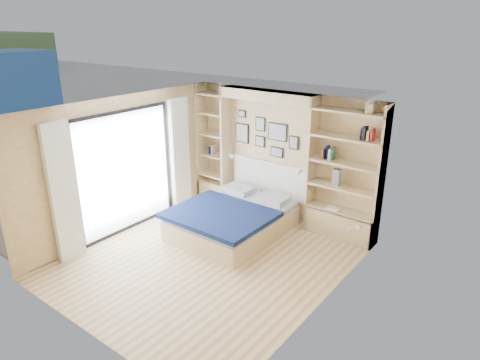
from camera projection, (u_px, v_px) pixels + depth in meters
The scene contains 8 objects.
ground at pixel (209, 260), 7.05m from camera, with size 4.50×4.50×0.00m, color #DEC389.
room_shell at pixel (246, 170), 8.03m from camera, with size 4.50×4.50×4.50m.
bed at pixel (233, 218), 7.91m from camera, with size 1.75×2.29×1.07m.
photo_gallery at pixel (264, 135), 8.40m from camera, with size 1.48×0.02×0.82m.
reading_lamps at pixel (264, 163), 8.33m from camera, with size 1.92×0.12×0.15m.
shelf_decor at pixel (331, 145), 7.41m from camera, with size 3.51×0.23×2.03m.
deck at pixel (82, 206), 9.09m from camera, with size 3.20×4.00×0.05m, color #6C5F50.
deck_chair at pixel (112, 194), 8.77m from camera, with size 0.60×0.84×0.77m.
Camera 1 is at (4.12, -4.58, 3.70)m, focal length 32.00 mm.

